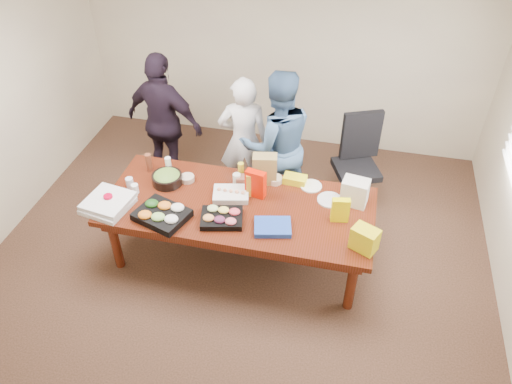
% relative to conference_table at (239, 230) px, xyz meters
% --- Properties ---
extents(floor, '(5.50, 5.00, 0.02)m').
position_rel_conference_table_xyz_m(floor, '(0.00, 0.00, -0.39)').
color(floor, '#47301E').
rests_on(floor, ground).
extents(ceiling, '(5.50, 5.00, 0.02)m').
position_rel_conference_table_xyz_m(ceiling, '(0.00, 0.00, 2.33)').
color(ceiling, white).
rests_on(ceiling, wall_back).
extents(wall_back, '(5.50, 0.04, 2.70)m').
position_rel_conference_table_xyz_m(wall_back, '(0.00, 2.50, 0.98)').
color(wall_back, beige).
rests_on(wall_back, floor).
extents(conference_table, '(2.80, 1.20, 0.75)m').
position_rel_conference_table_xyz_m(conference_table, '(0.00, 0.00, 0.00)').
color(conference_table, '#4C1C0F').
rests_on(conference_table, floor).
extents(office_chair, '(0.76, 0.76, 1.14)m').
position_rel_conference_table_xyz_m(office_chair, '(1.15, 1.21, 0.19)').
color(office_chair, black).
rests_on(office_chair, floor).
extents(person_center, '(0.68, 0.52, 1.65)m').
position_rel_conference_table_xyz_m(person_center, '(-0.21, 1.06, 0.45)').
color(person_center, silver).
rests_on(person_center, floor).
extents(person_right, '(1.08, 0.98, 1.82)m').
position_rel_conference_table_xyz_m(person_right, '(0.22, 0.95, 0.53)').
color(person_right, '#3D5E86').
rests_on(person_right, floor).
extents(person_left, '(1.12, 0.66, 1.79)m').
position_rel_conference_table_xyz_m(person_left, '(-1.23, 1.14, 0.52)').
color(person_left, black).
rests_on(person_left, floor).
extents(veggie_tray, '(0.60, 0.53, 0.08)m').
position_rel_conference_table_xyz_m(veggie_tray, '(-0.70, -0.37, 0.41)').
color(veggie_tray, black).
rests_on(veggie_tray, conference_table).
extents(fruit_tray, '(0.47, 0.40, 0.06)m').
position_rel_conference_table_xyz_m(fruit_tray, '(-0.10, -0.27, 0.41)').
color(fruit_tray, black).
rests_on(fruit_tray, conference_table).
extents(sheet_cake, '(0.42, 0.35, 0.06)m').
position_rel_conference_table_xyz_m(sheet_cake, '(-0.11, 0.10, 0.41)').
color(sheet_cake, white).
rests_on(sheet_cake, conference_table).
extents(salad_bowl, '(0.41, 0.41, 0.11)m').
position_rel_conference_table_xyz_m(salad_bowl, '(-0.85, 0.18, 0.43)').
color(salad_bowl, black).
rests_on(salad_bowl, conference_table).
extents(chip_bag_blue, '(0.41, 0.34, 0.05)m').
position_rel_conference_table_xyz_m(chip_bag_blue, '(0.42, -0.28, 0.40)').
color(chip_bag_blue, '#1D42A7').
rests_on(chip_bag_blue, conference_table).
extents(chip_bag_red, '(0.23, 0.13, 0.31)m').
position_rel_conference_table_xyz_m(chip_bag_red, '(0.14, 0.19, 0.53)').
color(chip_bag_red, red).
rests_on(chip_bag_red, conference_table).
extents(chip_bag_yellow, '(0.19, 0.10, 0.27)m').
position_rel_conference_table_xyz_m(chip_bag_yellow, '(1.04, -0.01, 0.51)').
color(chip_bag_yellow, '#F4EF00').
rests_on(chip_bag_yellow, conference_table).
extents(chip_bag_orange, '(0.18, 0.11, 0.27)m').
position_rel_conference_table_xyz_m(chip_bag_orange, '(0.12, 0.20, 0.51)').
color(chip_bag_orange, gold).
rests_on(chip_bag_orange, conference_table).
extents(mayo_jar, '(0.09, 0.09, 0.13)m').
position_rel_conference_table_xyz_m(mayo_jar, '(-0.10, 0.33, 0.44)').
color(mayo_jar, beige).
rests_on(mayo_jar, conference_table).
extents(mustard_bottle, '(0.07, 0.07, 0.19)m').
position_rel_conference_table_xyz_m(mustard_bottle, '(-0.09, 0.46, 0.47)').
color(mustard_bottle, yellow).
rests_on(mustard_bottle, conference_table).
extents(dressing_bottle, '(0.08, 0.08, 0.22)m').
position_rel_conference_table_xyz_m(dressing_bottle, '(-1.12, 0.34, 0.48)').
color(dressing_bottle, brown).
rests_on(dressing_bottle, conference_table).
extents(ranch_bottle, '(0.08, 0.08, 0.20)m').
position_rel_conference_table_xyz_m(ranch_bottle, '(-0.90, 0.36, 0.47)').
color(ranch_bottle, white).
rests_on(ranch_bottle, conference_table).
extents(banana_bunch, '(0.26, 0.16, 0.08)m').
position_rel_conference_table_xyz_m(banana_bunch, '(0.51, 0.49, 0.42)').
color(banana_bunch, yellow).
rests_on(banana_bunch, conference_table).
extents(bread_loaf, '(0.28, 0.14, 0.11)m').
position_rel_conference_table_xyz_m(bread_loaf, '(0.03, 0.34, 0.43)').
color(bread_loaf, brown).
rests_on(bread_loaf, conference_table).
extents(kraft_bag, '(0.28, 0.20, 0.34)m').
position_rel_conference_table_xyz_m(kraft_bag, '(0.18, 0.44, 0.55)').
color(kraft_bag, olive).
rests_on(kraft_bag, conference_table).
extents(red_cup, '(0.11, 0.11, 0.12)m').
position_rel_conference_table_xyz_m(red_cup, '(-1.30, -0.31, 0.44)').
color(red_cup, '#B50026').
rests_on(red_cup, conference_table).
extents(clear_cup_a, '(0.10, 0.10, 0.10)m').
position_rel_conference_table_xyz_m(clear_cup_a, '(-1.12, -0.06, 0.43)').
color(clear_cup_a, white).
rests_on(clear_cup_a, conference_table).
extents(clear_cup_b, '(0.10, 0.10, 0.11)m').
position_rel_conference_table_xyz_m(clear_cup_b, '(-1.22, 0.02, 0.43)').
color(clear_cup_b, silver).
rests_on(clear_cup_b, conference_table).
extents(pizza_box_lower, '(0.50, 0.50, 0.05)m').
position_rel_conference_table_xyz_m(pizza_box_lower, '(-1.30, -0.35, 0.40)').
color(pizza_box_lower, white).
rests_on(pizza_box_lower, conference_table).
extents(pizza_box_upper, '(0.50, 0.50, 0.05)m').
position_rel_conference_table_xyz_m(pizza_box_upper, '(-1.29, -0.33, 0.45)').
color(pizza_box_upper, white).
rests_on(pizza_box_upper, pizza_box_lower).
extents(plate_a, '(0.34, 0.34, 0.02)m').
position_rel_conference_table_xyz_m(plate_a, '(0.92, 0.28, 0.38)').
color(plate_a, silver).
rests_on(plate_a, conference_table).
extents(plate_b, '(0.27, 0.27, 0.01)m').
position_rel_conference_table_xyz_m(plate_b, '(0.69, 0.46, 0.38)').
color(plate_b, white).
rests_on(plate_b, conference_table).
extents(dip_bowl_a, '(0.19, 0.19, 0.06)m').
position_rel_conference_table_xyz_m(dip_bowl_a, '(0.30, 0.45, 0.41)').
color(dip_bowl_a, beige).
rests_on(dip_bowl_a, conference_table).
extents(dip_bowl_b, '(0.17, 0.17, 0.06)m').
position_rel_conference_table_xyz_m(dip_bowl_b, '(-0.65, 0.26, 0.41)').
color(dip_bowl_b, '#C9AD94').
rests_on(dip_bowl_b, conference_table).
extents(grocery_bag_white, '(0.29, 0.23, 0.28)m').
position_rel_conference_table_xyz_m(grocery_bag_white, '(1.16, 0.30, 0.52)').
color(grocery_bag_white, silver).
rests_on(grocery_bag_white, conference_table).
extents(grocery_bag_yellow, '(0.29, 0.25, 0.24)m').
position_rel_conference_table_xyz_m(grocery_bag_yellow, '(1.30, -0.35, 0.49)').
color(grocery_bag_yellow, yellow).
rests_on(grocery_bag_yellow, conference_table).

